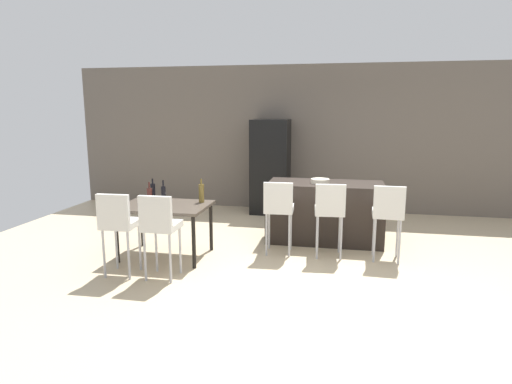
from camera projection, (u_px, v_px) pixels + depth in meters
name	position (u px, v px, depth m)	size (l,w,h in m)	color
ground_plane	(296.00, 255.00, 6.17)	(10.00, 10.00, 0.00)	#C6B28E
back_wall	(313.00, 139.00, 8.73)	(10.00, 0.12, 2.90)	#665B51
kitchen_island	(325.00, 212.00, 6.77)	(1.76, 0.81, 0.92)	black
bar_chair_left	(279.00, 206.00, 6.08)	(0.42, 0.42, 1.05)	silver
bar_chair_middle	(330.00, 208.00, 5.95)	(0.43, 0.43, 1.05)	silver
bar_chair_right	(388.00, 211.00, 5.80)	(0.41, 0.41, 1.05)	silver
dining_table	(165.00, 210.00, 5.99)	(1.20, 0.87, 0.74)	#4C4238
dining_chair_near	(118.00, 221.00, 5.27)	(0.41, 0.41, 1.05)	silver
dining_chair_far	(160.00, 223.00, 5.17)	(0.40, 0.40, 1.05)	silver
wine_bottle_end	(153.00, 191.00, 6.26)	(0.07, 0.07, 0.31)	black
wine_bottle_right	(164.00, 194.00, 6.04)	(0.06, 0.06, 0.33)	black
wine_bottle_near	(150.00, 196.00, 5.98)	(0.07, 0.07, 0.31)	#471E19
wine_bottle_left	(201.00, 193.00, 6.11)	(0.08, 0.08, 0.34)	brown
wine_glass_middle	(164.00, 191.00, 6.34)	(0.07, 0.07, 0.17)	silver
refrigerator	(270.00, 167.00, 8.56)	(0.72, 0.68, 1.84)	black
fruit_bowl	(320.00, 181.00, 6.62)	(0.28, 0.28, 0.07)	beige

